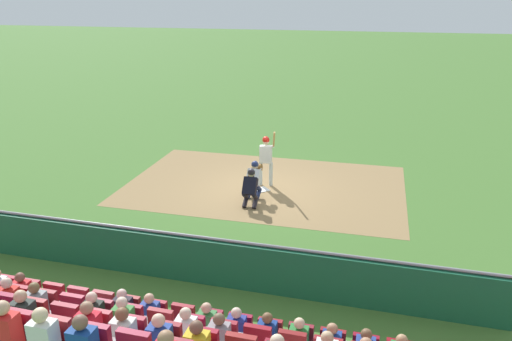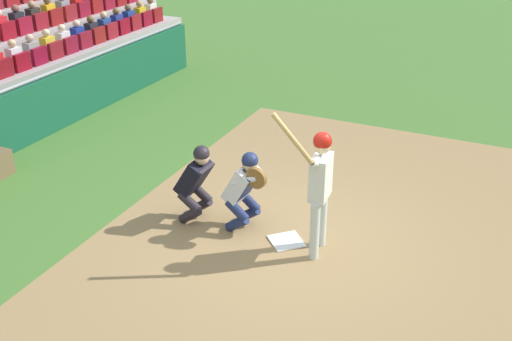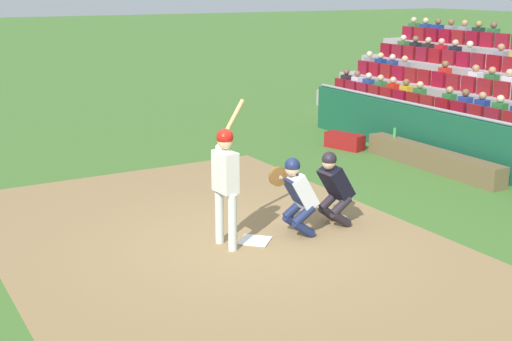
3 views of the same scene
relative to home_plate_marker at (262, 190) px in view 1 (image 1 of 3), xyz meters
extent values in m
plane|color=#45712E|center=(0.00, 0.00, -0.02)|extent=(160.00, 160.00, 0.00)
cube|color=#96764C|center=(0.00, 0.50, -0.01)|extent=(9.66, 6.31, 0.01)
cube|color=white|center=(0.00, 0.00, 0.00)|extent=(0.62, 0.62, 0.02)
cylinder|color=silver|center=(-0.16, 0.46, 0.41)|extent=(0.14, 0.14, 0.85)
cylinder|color=silver|center=(0.21, 0.49, 0.41)|extent=(0.14, 0.14, 0.85)
cube|color=silver|center=(0.03, 0.48, 1.13)|extent=(0.43, 0.25, 0.60)
sphere|color=beige|center=(0.03, 0.48, 1.59)|extent=(0.22, 0.22, 0.22)
sphere|color=red|center=(0.03, 0.48, 1.65)|extent=(0.25, 0.25, 0.25)
cylinder|color=silver|center=(0.08, 0.45, 1.42)|extent=(0.45, 0.10, 0.14)
cylinder|color=silver|center=(0.24, 0.47, 1.42)|extent=(0.17, 0.14, 0.13)
cylinder|color=tan|center=(0.37, 0.20, 1.76)|extent=(0.21, 0.55, 0.67)
sphere|color=black|center=(0.30, 0.45, 1.45)|extent=(0.06, 0.06, 0.06)
cylinder|color=#1C274F|center=(-0.24, -0.72, 0.14)|extent=(0.17, 0.39, 0.34)
cylinder|color=#1C274F|center=(-0.24, -0.72, 0.36)|extent=(0.17, 0.39, 0.33)
cylinder|color=#1C274F|center=(0.08, -0.75, 0.14)|extent=(0.17, 0.39, 0.34)
cylinder|color=#1C274F|center=(0.08, -0.75, 0.36)|extent=(0.17, 0.39, 0.33)
cube|color=silver|center=(-0.08, -0.74, 0.70)|extent=(0.46, 0.52, 0.60)
cube|color=#1C274F|center=(-0.07, -0.63, 0.70)|extent=(0.40, 0.31, 0.43)
sphere|color=#D2AC82|center=(-0.07, -0.61, 1.05)|extent=(0.22, 0.22, 0.22)
cube|color=black|center=(-0.07, -0.61, 1.05)|extent=(0.21, 0.15, 0.19)
sphere|color=#1C274F|center=(-0.07, -0.61, 1.11)|extent=(0.24, 0.24, 0.24)
cylinder|color=brown|center=(0.06, -0.44, 0.93)|extent=(0.10, 0.30, 0.30)
cylinder|color=silver|center=(0.08, -0.62, 0.86)|extent=(0.12, 0.39, 0.22)
cylinder|color=black|center=(-0.15, -1.48, 0.14)|extent=(0.14, 0.38, 0.34)
cylinder|color=black|center=(-0.15, -1.48, 0.36)|extent=(0.14, 0.38, 0.33)
cylinder|color=black|center=(0.17, -1.48, 0.14)|extent=(0.14, 0.38, 0.34)
cylinder|color=black|center=(0.17, -1.48, 0.36)|extent=(0.14, 0.38, 0.33)
cube|color=black|center=(0.01, -1.49, 0.70)|extent=(0.42, 0.50, 0.59)
cube|color=black|center=(0.01, -1.38, 0.70)|extent=(0.38, 0.29, 0.42)
sphere|color=tan|center=(0.01, -1.34, 1.04)|extent=(0.22, 0.22, 0.22)
cube|color=black|center=(0.01, -1.34, 1.04)|extent=(0.20, 0.14, 0.19)
sphere|color=black|center=(0.01, -1.34, 1.10)|extent=(0.24, 0.24, 0.24)
cube|color=#165338|center=(0.00, -5.88, 0.54)|extent=(13.35, 0.24, 1.12)
cylinder|color=gray|center=(0.00, -5.88, 1.14)|extent=(13.35, 0.07, 0.07)
cube|color=brown|center=(1.85, -5.33, 0.20)|extent=(3.70, 0.40, 0.44)
cylinder|color=green|center=(3.09, -5.35, 0.54)|extent=(0.07, 0.07, 0.22)
cube|color=maroon|center=(4.28, -4.87, 0.17)|extent=(1.02, 0.62, 0.37)
cube|color=#A29999|center=(0.00, -8.21, 0.24)|extent=(19.36, 0.89, 0.51)
cube|color=maroon|center=(-3.32, -8.08, 0.70)|extent=(0.44, 0.10, 0.42)
cube|color=maroon|center=(-2.77, -8.08, 0.70)|extent=(0.44, 0.10, 0.42)
cube|color=red|center=(-2.77, -8.31, 0.75)|extent=(0.32, 0.22, 0.52)
sphere|color=brown|center=(-2.77, -8.31, 1.11)|extent=(0.19, 0.19, 0.19)
cube|color=maroon|center=(-2.21, -8.08, 0.70)|extent=(0.44, 0.10, 0.42)
cube|color=maroon|center=(-1.66, -8.08, 0.70)|extent=(0.44, 0.10, 0.42)
cube|color=maroon|center=(-1.11, -8.08, 0.70)|extent=(0.44, 0.10, 0.42)
cube|color=maroon|center=(-0.55, -8.08, 0.70)|extent=(0.44, 0.10, 0.42)
cube|color=black|center=(-0.55, -8.31, 0.75)|extent=(0.32, 0.22, 0.52)
sphere|color=beige|center=(-0.55, -8.31, 1.11)|extent=(0.19, 0.19, 0.19)
cube|color=maroon|center=(0.00, -8.08, 0.70)|extent=(0.44, 0.10, 0.42)
cube|color=navy|center=(0.00, -8.31, 0.75)|extent=(0.32, 0.22, 0.52)
sphere|color=#D9A282|center=(0.00, -8.31, 1.11)|extent=(0.19, 0.19, 0.19)
cube|color=maroon|center=(0.55, -8.08, 0.70)|extent=(0.44, 0.10, 0.42)
cube|color=maroon|center=(1.11, -8.08, 0.70)|extent=(0.44, 0.10, 0.42)
cube|color=#367A3C|center=(1.11, -8.31, 0.75)|extent=(0.32, 0.22, 0.52)
sphere|color=#D8A484|center=(1.11, -8.31, 1.11)|extent=(0.19, 0.19, 0.19)
cube|color=maroon|center=(1.66, -8.08, 0.70)|extent=(0.44, 0.10, 0.42)
cube|color=navy|center=(1.66, -8.31, 0.75)|extent=(0.32, 0.22, 0.52)
sphere|color=beige|center=(1.66, -8.31, 1.11)|extent=(0.19, 0.19, 0.19)
cube|color=maroon|center=(2.21, -8.08, 0.70)|extent=(0.44, 0.10, 0.42)
cube|color=navy|center=(2.21, -8.31, 0.75)|extent=(0.32, 0.22, 0.52)
sphere|color=brown|center=(2.21, -8.31, 1.11)|extent=(0.19, 0.19, 0.19)
cube|color=maroon|center=(2.77, -8.08, 0.70)|extent=(0.44, 0.10, 0.42)
cube|color=#287731|center=(2.77, -8.31, 0.75)|extent=(0.32, 0.22, 0.52)
sphere|color=beige|center=(2.77, -8.31, 1.11)|extent=(0.19, 0.19, 0.19)
cube|color=maroon|center=(3.32, -8.08, 0.70)|extent=(0.44, 0.10, 0.42)
sphere|color=tan|center=(3.32, -8.31, 1.11)|extent=(0.19, 0.19, 0.19)
sphere|color=brown|center=(3.87, -8.31, 1.11)|extent=(0.19, 0.19, 0.19)
sphere|color=tan|center=(4.42, -8.31, 1.11)|extent=(0.19, 0.19, 0.19)
cube|color=maroon|center=(-2.21, -8.97, 1.21)|extent=(0.44, 0.10, 0.42)
cube|color=red|center=(-2.21, -9.20, 1.26)|extent=(0.32, 0.22, 0.52)
sphere|color=beige|center=(-2.21, -9.20, 1.62)|extent=(0.19, 0.19, 0.19)
cube|color=maroon|center=(-1.66, -8.97, 1.21)|extent=(0.44, 0.10, 0.42)
cube|color=#8C949A|center=(-1.66, -9.20, 1.26)|extent=(0.32, 0.22, 0.52)
sphere|color=brown|center=(-1.66, -9.20, 1.62)|extent=(0.19, 0.19, 0.19)
cube|color=maroon|center=(-1.11, -8.97, 1.21)|extent=(0.44, 0.10, 0.42)
cube|color=maroon|center=(-0.55, -8.97, 1.21)|extent=(0.44, 0.10, 0.42)
cube|color=black|center=(-0.55, -9.20, 1.26)|extent=(0.32, 0.22, 0.52)
sphere|color=beige|center=(-0.55, -9.20, 1.62)|extent=(0.19, 0.19, 0.19)
cube|color=maroon|center=(0.00, -8.97, 1.21)|extent=(0.44, 0.10, 0.42)
cube|color=#367B34|center=(0.00, -9.20, 1.26)|extent=(0.32, 0.22, 0.52)
sphere|color=beige|center=(0.00, -9.20, 1.62)|extent=(0.19, 0.19, 0.19)
cube|color=maroon|center=(0.55, -8.97, 1.21)|extent=(0.44, 0.10, 0.42)
cube|color=maroon|center=(1.11, -8.97, 1.21)|extent=(0.44, 0.10, 0.42)
cube|color=white|center=(1.11, -9.20, 1.26)|extent=(0.32, 0.22, 0.52)
sphere|color=beige|center=(1.11, -9.20, 1.62)|extent=(0.19, 0.19, 0.19)
cube|color=maroon|center=(1.66, -8.97, 1.21)|extent=(0.44, 0.10, 0.42)
cube|color=gray|center=(1.66, -9.20, 1.26)|extent=(0.32, 0.22, 0.52)
sphere|color=brown|center=(1.66, -9.20, 1.62)|extent=(0.19, 0.19, 0.19)
cube|color=maroon|center=(2.21, -8.97, 1.21)|extent=(0.44, 0.10, 0.42)
sphere|color=tan|center=(3.32, -9.20, 1.62)|extent=(0.19, 0.19, 0.19)
cube|color=maroon|center=(-1.66, -9.85, 1.72)|extent=(0.44, 0.10, 0.42)
cube|color=maroon|center=(-1.11, -9.85, 1.72)|extent=(0.44, 0.10, 0.42)
cube|color=#242E2A|center=(-1.11, -10.09, 1.77)|extent=(0.32, 0.22, 0.52)
sphere|color=tan|center=(-1.11, -10.09, 2.13)|extent=(0.19, 0.19, 0.19)
cube|color=maroon|center=(-0.55, -9.85, 1.72)|extent=(0.44, 0.10, 0.42)
cube|color=maroon|center=(0.00, -9.85, 1.72)|extent=(0.44, 0.10, 0.42)
cube|color=red|center=(0.00, -10.09, 1.77)|extent=(0.32, 0.22, 0.52)
sphere|color=#A07558|center=(0.00, -10.09, 2.13)|extent=(0.19, 0.19, 0.19)
cube|color=maroon|center=(0.55, -9.85, 1.72)|extent=(0.44, 0.10, 0.42)
cube|color=silver|center=(0.55, -10.09, 1.77)|extent=(0.32, 0.22, 0.52)
sphere|color=brown|center=(0.55, -10.09, 2.13)|extent=(0.19, 0.19, 0.19)
cube|color=maroon|center=(1.11, -9.85, 1.72)|extent=(0.44, 0.10, 0.42)
sphere|color=beige|center=(1.11, -10.09, 2.13)|extent=(0.19, 0.19, 0.19)
cube|color=maroon|center=(1.66, -9.85, 1.72)|extent=(0.44, 0.10, 0.42)
sphere|color=brown|center=(1.66, -10.09, 2.13)|extent=(0.19, 0.19, 0.19)
sphere|color=beige|center=(2.77, -10.09, 2.13)|extent=(0.19, 0.19, 0.19)
cube|color=maroon|center=(-0.55, -10.74, 2.23)|extent=(0.44, 0.10, 0.42)
cube|color=red|center=(-0.55, -10.97, 2.28)|extent=(0.32, 0.22, 0.52)
sphere|color=tan|center=(-0.55, -10.97, 2.64)|extent=(0.19, 0.19, 0.19)
cube|color=maroon|center=(0.00, -10.74, 2.23)|extent=(0.44, 0.10, 0.42)
cube|color=silver|center=(0.00, -10.97, 2.28)|extent=(0.32, 0.22, 0.52)
sphere|color=beige|center=(0.00, -10.97, 2.64)|extent=(0.19, 0.19, 0.19)
cube|color=maroon|center=(0.55, -10.74, 2.23)|extent=(0.44, 0.10, 0.42)
sphere|color=brown|center=(0.55, -10.97, 2.64)|extent=(0.19, 0.19, 0.19)
sphere|color=#A0724F|center=(1.66, -10.97, 2.64)|extent=(0.19, 0.19, 0.19)
camera|label=1|loc=(3.83, -15.13, 6.31)|focal=34.35mm
camera|label=2|loc=(6.97, 2.90, 4.82)|focal=43.93mm
camera|label=3|loc=(-8.49, 4.81, 3.73)|focal=48.27mm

